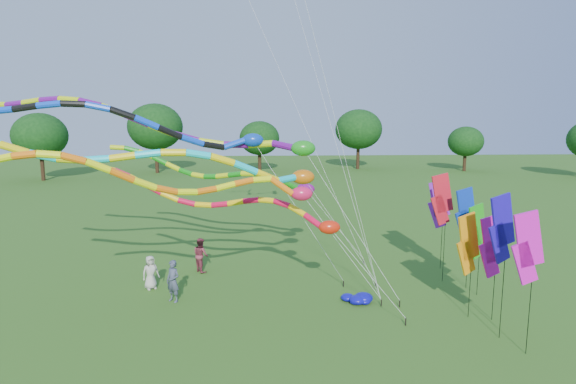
{
  "coord_description": "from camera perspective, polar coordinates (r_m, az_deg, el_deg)",
  "views": [
    {
      "loc": [
        -2.49,
        -14.97,
        7.94
      ],
      "look_at": [
        -1.38,
        4.56,
        4.8
      ],
      "focal_mm": 30.0,
      "sensor_mm": 36.0,
      "label": 1
    }
  ],
  "objects": [
    {
      "name": "ground",
      "position": [
        17.12,
        5.78,
        -18.55
      ],
      "size": [
        160.0,
        160.0,
        0.0
      ],
      "primitive_type": "plane",
      "color": "#2B5C18",
      "rests_on": "ground"
    },
    {
      "name": "tree_ring",
      "position": [
        15.17,
        1.55,
        -0.48
      ],
      "size": [
        117.18,
        121.62,
        9.47
      ],
      "color": "#382314",
      "rests_on": "ground"
    },
    {
      "name": "tube_kite_red",
      "position": [
        20.21,
        -5.64,
        -1.54
      ],
      "size": [
        12.39,
        4.93,
        6.23
      ],
      "rotation": [
        0.0,
        0.0,
        -0.41
      ],
      "color": "black",
      "rests_on": "ground"
    },
    {
      "name": "tube_kite_orange",
      "position": [
        17.53,
        -10.23,
        1.17
      ],
      "size": [
        13.33,
        3.45,
        7.37
      ],
      "rotation": [
        0.0,
        0.0,
        0.23
      ],
      "color": "black",
      "rests_on": "ground"
    },
    {
      "name": "tube_kite_purple",
      "position": [
        21.34,
        -13.56,
        7.47
      ],
      "size": [
        18.04,
        4.77,
        9.46
      ],
      "rotation": [
        0.0,
        0.0,
        -0.24
      ],
      "color": "black",
      "rests_on": "ground"
    },
    {
      "name": "tube_kite_blue",
      "position": [
        20.11,
        -17.75,
        7.57
      ],
      "size": [
        16.28,
        2.76,
        9.22
      ],
      "rotation": [
        0.0,
        0.0,
        0.19
      ],
      "color": "black",
      "rests_on": "ground"
    },
    {
      "name": "tube_kite_cyan",
      "position": [
        19.21,
        -12.17,
        3.37
      ],
      "size": [
        16.06,
        4.14,
        8.29
      ],
      "rotation": [
        0.0,
        0.0,
        0.27
      ],
      "color": "black",
      "rests_on": "ground"
    },
    {
      "name": "tube_kite_green",
      "position": [
        26.8,
        -6.56,
        2.04
      ],
      "size": [
        13.89,
        3.83,
        6.8
      ],
      "rotation": [
        0.0,
        0.0,
        -0.26
      ],
      "color": "black",
      "rests_on": "ground"
    },
    {
      "name": "banner_pole_magenta_b",
      "position": [
        20.02,
        22.96,
        -5.96
      ],
      "size": [
        1.15,
        0.31,
        4.24
      ],
      "rotation": [
        0.0,
        0.0,
        0.2
      ],
      "color": "black",
      "rests_on": "ground"
    },
    {
      "name": "banner_pole_red",
      "position": [
        23.68,
        17.75,
        -0.87
      ],
      "size": [
        1.16,
        0.21,
        5.28
      ],
      "rotation": [
        0.0,
        0.0,
        0.11
      ],
      "color": "black",
      "rests_on": "ground"
    },
    {
      "name": "banner_pole_violet",
      "position": [
        25.83,
        17.41,
        -1.43
      ],
      "size": [
        1.16,
        0.24,
        4.66
      ],
      "rotation": [
        0.0,
        0.0,
        -0.14
      ],
      "color": "black",
      "rests_on": "ground"
    },
    {
      "name": "banner_pole_magenta_a",
      "position": [
        17.48,
        26.51,
        -5.97
      ],
      "size": [
        1.16,
        0.13,
        4.94
      ],
      "rotation": [
        0.0,
        0.0,
        0.04
      ],
      "color": "black",
      "rests_on": "ground"
    },
    {
      "name": "banner_pole_orange",
      "position": [
        19.9,
        20.54,
        -5.79
      ],
      "size": [
        1.11,
        0.5,
        4.28
      ],
      "rotation": [
        0.0,
        0.0,
        0.37
      ],
      "color": "black",
      "rests_on": "ground"
    },
    {
      "name": "banner_pole_green",
      "position": [
        22.52,
        21.47,
        -4.38
      ],
      "size": [
        1.09,
        0.54,
        4.19
      ],
      "rotation": [
        0.0,
        0.0,
        0.42
      ],
      "color": "black",
      "rests_on": "ground"
    },
    {
      "name": "banner_pole_blue_b",
      "position": [
        23.22,
        20.31,
        -2.53
      ],
      "size": [
        1.15,
        0.34,
        4.74
      ],
      "rotation": [
        0.0,
        0.0,
        0.23
      ],
      "color": "black",
      "rests_on": "ground"
    },
    {
      "name": "banner_pole_blue_a",
      "position": [
        18.21,
        24.0,
        -4.03
      ],
      "size": [
        1.13,
        0.42,
        5.32
      ],
      "rotation": [
        0.0,
        0.0,
        0.3
      ],
      "color": "black",
      "rests_on": "ground"
    },
    {
      "name": "blue_nylon_heap",
      "position": [
        21.24,
        7.8,
        -12.38
      ],
      "size": [
        1.19,
        1.23,
        0.43
      ],
      "color": "#0E0CA4",
      "rests_on": "ground"
    },
    {
      "name": "person_a",
      "position": [
        23.27,
        -15.98,
        -9.15
      ],
      "size": [
        0.91,
        0.83,
        1.57
      ],
      "primitive_type": "imported",
      "rotation": [
        0.0,
        0.0,
        0.57
      ],
      "color": "#BBB5A8",
      "rests_on": "ground"
    },
    {
      "name": "person_b",
      "position": [
        21.49,
        -13.47,
        -10.23
      ],
      "size": [
        0.79,
        0.74,
        1.82
      ],
      "primitive_type": "imported",
      "rotation": [
        0.0,
        0.0,
        -0.61
      ],
      "color": "#43485D",
      "rests_on": "ground"
    },
    {
      "name": "person_c",
      "position": [
        25.14,
        -10.3,
        -7.34
      ],
      "size": [
        1.05,
        1.08,
        1.76
      ],
      "primitive_type": "imported",
      "rotation": [
        0.0,
        0.0,
        2.21
      ],
      "color": "#8B3241",
      "rests_on": "ground"
    }
  ]
}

